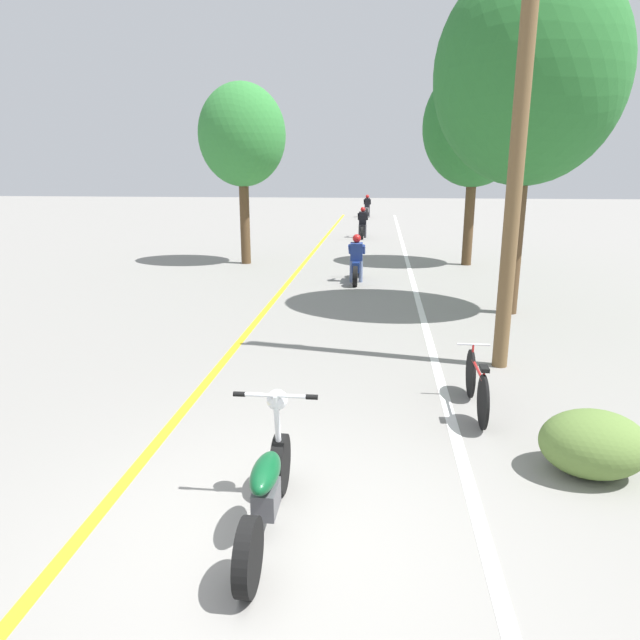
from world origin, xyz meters
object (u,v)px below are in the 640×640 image
(roadside_tree_right_far, at_px, (475,127))
(roadside_tree_left, at_px, (242,136))
(motorcycle_foreground, at_px, (267,488))
(motorcycle_rider_lead, at_px, (356,264))
(roadside_tree_right_near, at_px, (530,75))
(motorcycle_rider_far, at_px, (367,209))
(motorcycle_rider_mid, at_px, (363,226))
(utility_pole, at_px, (520,119))
(bicycle_parked, at_px, (477,385))

(roadside_tree_right_far, relative_size, roadside_tree_left, 1.09)
(motorcycle_foreground, height_order, motorcycle_rider_lead, motorcycle_rider_lead)
(roadside_tree_right_near, distance_m, roadside_tree_right_far, 6.66)
(roadside_tree_right_far, bearing_deg, roadside_tree_left, -176.27)
(roadside_tree_right_far, distance_m, motorcycle_rider_far, 19.78)
(motorcycle_foreground, distance_m, motorcycle_rider_far, 34.04)
(motorcycle_rider_mid, bearing_deg, roadside_tree_right_far, -63.40)
(motorcycle_rider_far, bearing_deg, utility_pole, -84.37)
(roadside_tree_right_near, relative_size, bicycle_parked, 4.23)
(roadside_tree_right_far, xyz_separation_m, motorcycle_rider_lead, (-3.55, -3.36, -3.89))
(utility_pole, xyz_separation_m, roadside_tree_right_far, (0.90, 10.29, 0.58))
(motorcycle_rider_lead, xyz_separation_m, motorcycle_rider_far, (-0.25, 22.39, 0.04))
(motorcycle_rider_lead, height_order, motorcycle_rider_far, motorcycle_rider_far)
(motorcycle_rider_mid, bearing_deg, motorcycle_rider_far, 90.36)
(roadside_tree_left, xyz_separation_m, motorcycle_rider_far, (3.62, 19.51, -3.58))
(motorcycle_rider_lead, xyz_separation_m, bicycle_parked, (1.96, -8.82, -0.15))
(utility_pole, bearing_deg, motorcycle_rider_mid, 99.03)
(motorcycle_rider_mid, distance_m, bicycle_parked, 19.72)
(motorcycle_rider_lead, relative_size, bicycle_parked, 1.13)
(utility_pole, bearing_deg, motorcycle_foreground, -121.79)
(roadside_tree_left, height_order, motorcycle_rider_lead, roadside_tree_left)
(motorcycle_rider_lead, bearing_deg, roadside_tree_right_far, 43.44)
(roadside_tree_right_near, height_order, bicycle_parked, roadside_tree_right_near)
(roadside_tree_left, bearing_deg, roadside_tree_right_far, 3.73)
(bicycle_parked, bearing_deg, motorcycle_foreground, -128.33)
(roadside_tree_right_near, height_order, motorcycle_foreground, roadside_tree_right_near)
(motorcycle_rider_far, bearing_deg, motorcycle_rider_mid, -89.64)
(motorcycle_foreground, bearing_deg, motorcycle_rider_far, 89.94)
(utility_pole, bearing_deg, motorcycle_rider_lead, 110.87)
(roadside_tree_right_near, height_order, roadside_tree_left, roadside_tree_right_near)
(motorcycle_rider_lead, height_order, motorcycle_rider_mid, motorcycle_rider_mid)
(roadside_tree_right_far, xyz_separation_m, bicycle_parked, (-1.58, -12.18, -4.04))
(utility_pole, relative_size, motorcycle_rider_lead, 3.89)
(roadside_tree_left, distance_m, motorcycle_rider_lead, 6.03)
(roadside_tree_left, xyz_separation_m, motorcycle_rider_lead, (3.86, -2.88, -3.62))
(roadside_tree_right_near, relative_size, motorcycle_rider_mid, 3.64)
(roadside_tree_right_near, xyz_separation_m, roadside_tree_left, (-7.43, 6.16, -0.82))
(motorcycle_rider_mid, relative_size, motorcycle_rider_far, 0.99)
(utility_pole, height_order, roadside_tree_left, utility_pole)
(roadside_tree_right_near, relative_size, roadside_tree_left, 1.24)
(motorcycle_rider_mid, bearing_deg, motorcycle_foreground, -90.28)
(utility_pole, height_order, motorcycle_foreground, utility_pole)
(motorcycle_rider_far, bearing_deg, bicycle_parked, -85.95)
(roadside_tree_left, relative_size, motorcycle_rider_mid, 2.94)
(motorcycle_foreground, xyz_separation_m, motorcycle_rider_lead, (0.28, 11.65, 0.09))
(utility_pole, relative_size, roadside_tree_left, 1.29)
(roadside_tree_right_far, relative_size, motorcycle_rider_far, 3.16)
(roadside_tree_right_near, distance_m, roadside_tree_left, 9.68)
(motorcycle_foreground, relative_size, motorcycle_rider_lead, 1.04)
(roadside_tree_right_near, xyz_separation_m, motorcycle_rider_lead, (-3.56, 3.28, -4.44))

